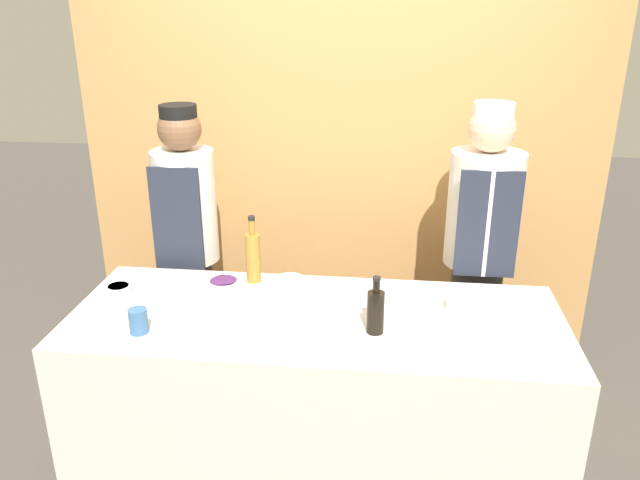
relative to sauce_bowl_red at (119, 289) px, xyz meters
The scene contains 12 objects.
cabinet_wall 1.41m from the sauce_bowl_red, 49.03° to the left, with size 2.90×0.18×2.40m.
counter 1.04m from the sauce_bowl_red, ahead, with size 2.09×0.80×0.92m.
sauce_bowl_red is the anchor object (origin of this frame).
sauce_bowl_purple 0.47m from the sauce_bowl_red, 12.01° to the left, with size 0.15×0.15×0.05m.
sauce_bowl_yellow 0.77m from the sauce_bowl_red, 12.14° to the left, with size 0.15×0.15×0.04m.
sauce_bowl_brown 1.54m from the sauce_bowl_red, ahead, with size 0.16×0.16×0.04m.
cutting_board 0.61m from the sauce_bowl_red, 18.10° to the right, with size 0.30×0.22×0.02m.
bottle_vinegar 0.62m from the sauce_bowl_red, 19.79° to the left, with size 0.07×0.07×0.32m.
bottle_soy 1.18m from the sauce_bowl_red, 10.32° to the right, with size 0.07×0.07×0.24m.
cup_blue 0.39m from the sauce_bowl_red, 55.22° to the right, with size 0.07×0.07×0.10m.
chef_left 0.55m from the sauce_bowl_red, 73.30° to the left, with size 0.32×0.32×1.69m.
chef_right 1.74m from the sauce_bowl_red, 17.71° to the left, with size 0.36×0.36×1.73m.
Camera 1 is at (0.28, -2.32, 2.18)m, focal length 35.00 mm.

